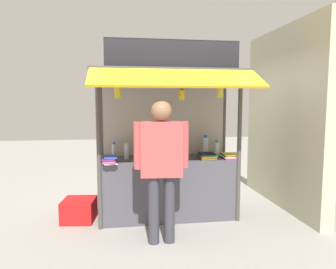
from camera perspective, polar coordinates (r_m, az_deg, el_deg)
name	(u,v)px	position (r m, az deg, el deg)	size (l,w,h in m)	color
ground_plane	(168,217)	(4.85, 0.00, -14.75)	(20.00, 20.00, 0.00)	gray
stall_counter	(168,188)	(4.71, 0.00, -9.67)	(1.95, 0.62, 0.89)	#4C4C56
stall_structure	(168,117)	(4.59, -0.09, 3.27)	(2.15, 1.41, 2.51)	#4C4742
water_bottle_far_right	(178,150)	(4.69, 1.80, -2.85)	(0.06, 0.06, 0.22)	silver
water_bottle_mid_right	(217,149)	(4.77, 8.91, -2.63)	(0.07, 0.07, 0.25)	silver
water_bottle_far_left	(127,152)	(4.55, -7.57, -3.15)	(0.06, 0.06, 0.23)	silver
water_bottle_rear_center	(153,149)	(4.64, -2.80, -2.63)	(0.08, 0.08, 0.28)	silver
water_bottle_back_left	(114,150)	(4.70, -9.84, -2.88)	(0.06, 0.06, 0.23)	silver
water_bottle_left	(205,146)	(4.87, 6.84, -2.07)	(0.09, 0.09, 0.31)	silver
magazine_stack_front_left	(207,156)	(4.60, 7.16, -3.91)	(0.25, 0.32, 0.08)	green
magazine_stack_mid_left	(148,158)	(4.34, -3.65, -4.39)	(0.26, 0.28, 0.09)	purple
magazine_stack_right	(230,156)	(4.69, 11.31, -3.88)	(0.27, 0.33, 0.06)	purple
magazine_stack_front_right	(110,160)	(4.31, -10.59, -4.55)	(0.20, 0.32, 0.09)	white
banana_bunch_rightmost	(118,92)	(4.07, -9.20, 7.68)	(0.11, 0.11, 0.27)	#332D23
banana_bunch_inner_right	(182,95)	(4.15, 2.52, 7.25)	(0.10, 0.10, 0.29)	#332D23
banana_bunch_leftmost	(220,92)	(4.28, 9.43, 7.72)	(0.11, 0.12, 0.26)	#332D23
vendor_person	(161,158)	(3.73, -1.21, -4.38)	(0.66, 0.25, 1.74)	#383842
plastic_crate	(79,210)	(4.83, -15.93, -13.11)	(0.45, 0.45, 0.31)	red
neighbour_wall	(284,118)	(5.48, 20.42, 2.88)	(0.20, 2.40, 2.91)	#BBB798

